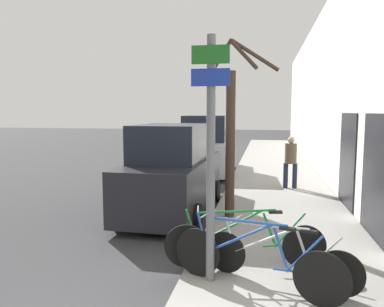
{
  "coord_description": "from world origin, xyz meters",
  "views": [
    {
      "loc": [
        2.17,
        -2.35,
        2.54
      ],
      "look_at": [
        0.56,
        5.87,
        1.6
      ],
      "focal_mm": 35.0,
      "sensor_mm": 36.0,
      "label": 1
    }
  ],
  "objects_px": {
    "pedestrian_near": "(291,159)",
    "street_tree": "(232,134)",
    "bicycle_2": "(245,243)",
    "parked_car_0": "(173,173)",
    "bicycle_1": "(279,258)",
    "signpost": "(211,154)",
    "bicycle_0": "(254,260)",
    "parked_car_1": "(206,148)"
  },
  "relations": [
    {
      "from": "parked_car_0",
      "to": "parked_car_1",
      "type": "distance_m",
      "value": 6.09
    },
    {
      "from": "pedestrian_near",
      "to": "street_tree",
      "type": "height_order",
      "value": "street_tree"
    },
    {
      "from": "pedestrian_near",
      "to": "bicycle_2",
      "type": "bearing_deg",
      "value": -103.69
    },
    {
      "from": "parked_car_1",
      "to": "parked_car_0",
      "type": "bearing_deg",
      "value": -92.55
    },
    {
      "from": "signpost",
      "to": "bicycle_2",
      "type": "xyz_separation_m",
      "value": [
        0.46,
        0.53,
        -1.42
      ]
    },
    {
      "from": "bicycle_2",
      "to": "signpost",
      "type": "bearing_deg",
      "value": 128.79
    },
    {
      "from": "pedestrian_near",
      "to": "signpost",
      "type": "bearing_deg",
      "value": -106.68
    },
    {
      "from": "parked_car_1",
      "to": "street_tree",
      "type": "xyz_separation_m",
      "value": [
        1.65,
        -6.66,
        0.98
      ]
    },
    {
      "from": "bicycle_0",
      "to": "parked_car_0",
      "type": "height_order",
      "value": "parked_car_0"
    },
    {
      "from": "signpost",
      "to": "street_tree",
      "type": "relative_size",
      "value": 0.85
    },
    {
      "from": "parked_car_0",
      "to": "pedestrian_near",
      "type": "relative_size",
      "value": 2.75
    },
    {
      "from": "bicycle_2",
      "to": "pedestrian_near",
      "type": "distance_m",
      "value": 6.48
    },
    {
      "from": "bicycle_1",
      "to": "parked_car_1",
      "type": "distance_m",
      "value": 10.28
    },
    {
      "from": "bicycle_1",
      "to": "bicycle_2",
      "type": "relative_size",
      "value": 0.87
    },
    {
      "from": "bicycle_2",
      "to": "parked_car_1",
      "type": "relative_size",
      "value": 0.53
    },
    {
      "from": "bicycle_0",
      "to": "street_tree",
      "type": "xyz_separation_m",
      "value": [
        -0.63,
        3.52,
        1.49
      ]
    },
    {
      "from": "parked_car_0",
      "to": "parked_car_1",
      "type": "height_order",
      "value": "parked_car_1"
    },
    {
      "from": "signpost",
      "to": "parked_car_1",
      "type": "relative_size",
      "value": 0.73
    },
    {
      "from": "bicycle_2",
      "to": "street_tree",
      "type": "xyz_separation_m",
      "value": [
        -0.47,
        2.81,
        1.5
      ]
    },
    {
      "from": "bicycle_2",
      "to": "bicycle_0",
      "type": "bearing_deg",
      "value": -177.45
    },
    {
      "from": "parked_car_1",
      "to": "pedestrian_near",
      "type": "bearing_deg",
      "value": -48.11
    },
    {
      "from": "bicycle_2",
      "to": "parked_car_1",
      "type": "distance_m",
      "value": 9.72
    },
    {
      "from": "signpost",
      "to": "street_tree",
      "type": "distance_m",
      "value": 3.34
    },
    {
      "from": "bicycle_0",
      "to": "bicycle_1",
      "type": "relative_size",
      "value": 1.09
    },
    {
      "from": "bicycle_1",
      "to": "pedestrian_near",
      "type": "distance_m",
      "value": 6.87
    },
    {
      "from": "bicycle_0",
      "to": "parked_car_1",
      "type": "distance_m",
      "value": 10.45
    },
    {
      "from": "bicycle_1",
      "to": "bicycle_2",
      "type": "height_order",
      "value": "bicycle_2"
    },
    {
      "from": "signpost",
      "to": "bicycle_0",
      "type": "height_order",
      "value": "signpost"
    },
    {
      "from": "bicycle_1",
      "to": "parked_car_0",
      "type": "relative_size",
      "value": 0.48
    },
    {
      "from": "parked_car_1",
      "to": "street_tree",
      "type": "bearing_deg",
      "value": -79.96
    },
    {
      "from": "bicycle_0",
      "to": "parked_car_1",
      "type": "bearing_deg",
      "value": 31.99
    },
    {
      "from": "bicycle_2",
      "to": "pedestrian_near",
      "type": "xyz_separation_m",
      "value": [
        1.06,
        6.37,
        0.54
      ]
    },
    {
      "from": "parked_car_1",
      "to": "signpost",
      "type": "bearing_deg",
      "value": -84.44
    },
    {
      "from": "bicycle_0",
      "to": "pedestrian_near",
      "type": "xyz_separation_m",
      "value": [
        0.91,
        7.08,
        0.53
      ]
    },
    {
      "from": "bicycle_2",
      "to": "parked_car_0",
      "type": "height_order",
      "value": "parked_car_0"
    },
    {
      "from": "bicycle_0",
      "to": "bicycle_2",
      "type": "xyz_separation_m",
      "value": [
        -0.16,
        0.71,
        -0.01
      ]
    },
    {
      "from": "bicycle_1",
      "to": "signpost",
      "type": "bearing_deg",
      "value": 111.87
    },
    {
      "from": "bicycle_2",
      "to": "pedestrian_near",
      "type": "height_order",
      "value": "pedestrian_near"
    },
    {
      "from": "bicycle_1",
      "to": "parked_car_0",
      "type": "distance_m",
      "value": 4.59
    },
    {
      "from": "parked_car_0",
      "to": "bicycle_0",
      "type": "bearing_deg",
      "value": -61.3
    },
    {
      "from": "bicycle_1",
      "to": "pedestrian_near",
      "type": "bearing_deg",
      "value": 12.29
    },
    {
      "from": "pedestrian_near",
      "to": "street_tree",
      "type": "xyz_separation_m",
      "value": [
        -1.54,
        -3.56,
        0.96
      ]
    }
  ]
}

